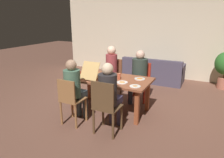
{
  "coord_description": "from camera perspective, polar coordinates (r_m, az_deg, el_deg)",
  "views": [
    {
      "loc": [
        1.85,
        -3.64,
        1.95
      ],
      "look_at": [
        0.0,
        0.1,
        0.68
      ],
      "focal_mm": 32.8,
      "sensor_mm": 36.0,
      "label": 1
    }
  ],
  "objects": [
    {
      "name": "person_1",
      "position": [
        3.47,
        -0.78,
        -3.62
      ],
      "size": [
        0.31,
        0.52,
        1.24
      ],
      "color": "#3C344E",
      "rests_on": "ground"
    },
    {
      "name": "person_2",
      "position": [
        3.84,
        -10.47,
        -1.97
      ],
      "size": [
        0.3,
        0.48,
        1.23
      ],
      "color": "#38444A",
      "rests_on": "ground"
    },
    {
      "name": "chair_2",
      "position": [
        3.82,
        -11.48,
        -5.68
      ],
      "size": [
        0.39,
        0.39,
        0.9
      ],
      "color": "#97663B",
      "rests_on": "ground"
    },
    {
      "name": "person_3",
      "position": [
        5.04,
        -0.49,
        3.12
      ],
      "size": [
        0.28,
        0.52,
        1.28
      ],
      "color": "#2B3235",
      "rests_on": "ground"
    },
    {
      "name": "plate_2",
      "position": [
        4.23,
        7.74,
        0.11
      ],
      "size": [
        0.22,
        0.22,
        0.03
      ],
      "color": "white",
      "rests_on": "dining_table"
    },
    {
      "name": "dining_table",
      "position": [
        4.29,
        -0.59,
        -0.93
      ],
      "size": [
        1.7,
        0.91,
        0.72
      ],
      "color": "brown",
      "rests_on": "ground"
    },
    {
      "name": "ground_plane",
      "position": [
        4.52,
        -0.57,
        -8.55
      ],
      "size": [
        20.0,
        20.0,
        0.0
      ],
      "primitive_type": "plane",
      "color": "brown"
    },
    {
      "name": "plate_1",
      "position": [
        3.77,
        6.46,
        -1.98
      ],
      "size": [
        0.2,
        0.2,
        0.03
      ],
      "color": "white",
      "rests_on": "dining_table"
    },
    {
      "name": "person_0",
      "position": [
        4.8,
        7.48,
        2.02
      ],
      "size": [
        0.36,
        0.56,
        1.21
      ],
      "color": "#343C4E",
      "rests_on": "ground"
    },
    {
      "name": "chair_0",
      "position": [
        4.99,
        7.88,
        -0.29
      ],
      "size": [
        0.44,
        0.42,
        0.89
      ],
      "color": "#AE2B1B",
      "rests_on": "ground"
    },
    {
      "name": "drinking_glass_0",
      "position": [
        4.31,
        -8.94,
        1.23
      ],
      "size": [
        0.06,
        0.06,
        0.14
      ],
      "primitive_type": "cylinder",
      "color": "#B14A32",
      "rests_on": "dining_table"
    },
    {
      "name": "chair_1",
      "position": [
        3.42,
        -1.89,
        -7.45
      ],
      "size": [
        0.43,
        0.39,
        0.97
      ],
      "color": "brown",
      "rests_on": "ground"
    },
    {
      "name": "back_wall",
      "position": [
        7.09,
        11.39,
        12.06
      ],
      "size": [
        6.59,
        0.12,
        2.77
      ],
      "primitive_type": "cube",
      "color": "beige",
      "rests_on": "ground"
    },
    {
      "name": "pizza_box_0",
      "position": [
        4.33,
        -4.47,
        1.18
      ],
      "size": [
        0.38,
        0.58,
        0.36
      ],
      "color": "tan",
      "rests_on": "dining_table"
    },
    {
      "name": "drinking_glass_1",
      "position": [
        4.18,
        1.98,
        0.76
      ],
      "size": [
        0.06,
        0.06,
        0.12
      ],
      "primitive_type": "cylinder",
      "color": "#BA4F33",
      "rests_on": "dining_table"
    },
    {
      "name": "couch",
      "position": [
        6.51,
        11.36,
        1.69
      ],
      "size": [
        1.8,
        0.82,
        0.75
      ],
      "color": "#494256",
      "rests_on": "ground"
    },
    {
      "name": "chair_3",
      "position": [
        5.23,
        0.26,
        1.0
      ],
      "size": [
        0.42,
        0.4,
        0.92
      ],
      "color": "brown",
      "rests_on": "ground"
    },
    {
      "name": "plate_0",
      "position": [
        3.97,
        2.84,
        -0.9
      ],
      "size": [
        0.22,
        0.22,
        0.03
      ],
      "color": "white",
      "rests_on": "dining_table"
    }
  ]
}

